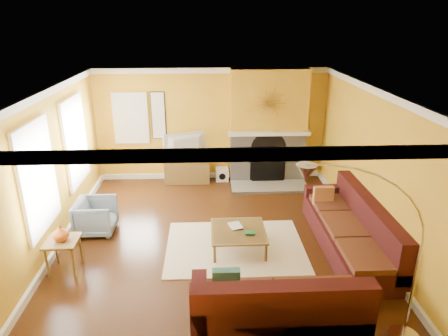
{
  "coord_description": "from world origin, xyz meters",
  "views": [
    {
      "loc": [
        -0.13,
        -6.35,
        3.81
      ],
      "look_at": [
        0.19,
        0.4,
        1.23
      ],
      "focal_mm": 32.0,
      "sensor_mm": 36.0,
      "label": 1
    }
  ],
  "objects_px": {
    "armchair": "(96,216)",
    "side_table": "(64,255)",
    "sectional_sofa": "(291,240)",
    "coffee_table": "(238,239)",
    "arc_lamp": "(364,261)",
    "media_console": "(187,170)"
  },
  "relations": [
    {
      "from": "side_table",
      "to": "arc_lamp",
      "type": "relative_size",
      "value": 0.23
    },
    {
      "from": "media_console",
      "to": "arc_lamp",
      "type": "xyz_separation_m",
      "value": [
        2.26,
        -5.3,
        0.89
      ]
    },
    {
      "from": "sectional_sofa",
      "to": "armchair",
      "type": "bearing_deg",
      "value": 160.56
    },
    {
      "from": "coffee_table",
      "to": "side_table",
      "type": "xyz_separation_m",
      "value": [
        -2.8,
        -0.5,
        0.09
      ]
    },
    {
      "from": "sectional_sofa",
      "to": "side_table",
      "type": "height_order",
      "value": "sectional_sofa"
    },
    {
      "from": "sectional_sofa",
      "to": "armchair",
      "type": "height_order",
      "value": "sectional_sofa"
    },
    {
      "from": "coffee_table",
      "to": "side_table",
      "type": "bearing_deg",
      "value": -169.88
    },
    {
      "from": "sectional_sofa",
      "to": "armchair",
      "type": "xyz_separation_m",
      "value": [
        -3.4,
        1.2,
        -0.13
      ]
    },
    {
      "from": "side_table",
      "to": "arc_lamp",
      "type": "bearing_deg",
      "value": -22.73
    },
    {
      "from": "arc_lamp",
      "to": "armchair",
      "type": "bearing_deg",
      "value": 143.06
    },
    {
      "from": "armchair",
      "to": "side_table",
      "type": "xyz_separation_m",
      "value": [
        -0.2,
        -1.2,
        -0.05
      ]
    },
    {
      "from": "sectional_sofa",
      "to": "side_table",
      "type": "relative_size",
      "value": 6.76
    },
    {
      "from": "armchair",
      "to": "arc_lamp",
      "type": "bearing_deg",
      "value": -126.94
    },
    {
      "from": "sectional_sofa",
      "to": "arc_lamp",
      "type": "xyz_separation_m",
      "value": [
        0.46,
        -1.7,
        0.73
      ]
    },
    {
      "from": "side_table",
      "to": "arc_lamp",
      "type": "height_order",
      "value": "arc_lamp"
    },
    {
      "from": "armchair",
      "to": "arc_lamp",
      "type": "height_order",
      "value": "arc_lamp"
    },
    {
      "from": "media_console",
      "to": "arc_lamp",
      "type": "relative_size",
      "value": 0.46
    },
    {
      "from": "sectional_sofa",
      "to": "armchair",
      "type": "relative_size",
      "value": 5.19
    },
    {
      "from": "armchair",
      "to": "media_console",
      "type": "bearing_deg",
      "value": -33.69
    },
    {
      "from": "sectional_sofa",
      "to": "coffee_table",
      "type": "height_order",
      "value": "sectional_sofa"
    },
    {
      "from": "arc_lamp",
      "to": "media_console",
      "type": "bearing_deg",
      "value": 113.07
    },
    {
      "from": "coffee_table",
      "to": "arc_lamp",
      "type": "bearing_deg",
      "value": -60.25
    }
  ]
}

